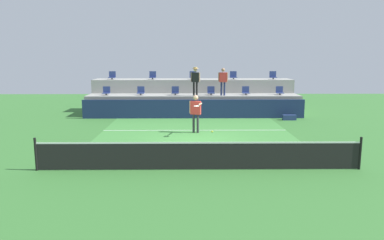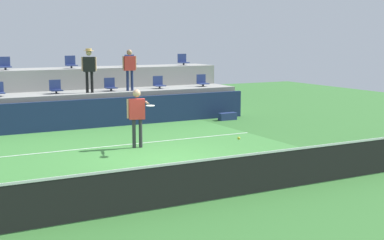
{
  "view_description": "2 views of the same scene",
  "coord_description": "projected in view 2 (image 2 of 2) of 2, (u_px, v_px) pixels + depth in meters",
  "views": [
    {
      "loc": [
        -0.36,
        -15.5,
        3.63
      ],
      "look_at": [
        -0.18,
        -1.11,
        1.13
      ],
      "focal_mm": 34.7,
      "sensor_mm": 36.0,
      "label": 1
    },
    {
      "loc": [
        -6.15,
        -13.37,
        3.38
      ],
      "look_at": [
        0.32,
        -1.22,
        1.26
      ],
      "focal_mm": 50.27,
      "sensor_mm": 36.0,
      "label": 2
    }
  ],
  "objects": [
    {
      "name": "spectator_with_hat",
      "position": [
        89.0,
        66.0,
        20.71
      ],
      "size": [
        0.58,
        0.48,
        1.71
      ],
      "color": "black",
      "rests_on": "seating_tier_lower"
    },
    {
      "name": "stadium_chair_upper_right",
      "position": [
        130.0,
        62.0,
        23.8
      ],
      "size": [
        0.44,
        0.4,
        0.52
      ],
      "color": "#2D2D33",
      "rests_on": "seating_tier_upper"
    },
    {
      "name": "stadium_chair_lower_right",
      "position": [
        159.0,
        83.0,
        22.62
      ],
      "size": [
        0.44,
        0.4,
        0.52
      ],
      "color": "#2D2D33",
      "rests_on": "seating_tier_lower"
    },
    {
      "name": "court_inner_paint",
      "position": [
        147.0,
        153.0,
        15.9
      ],
      "size": [
        9.0,
        10.0,
        0.01
      ],
      "primitive_type": "cube",
      "color": "#3D7F38",
      "rests_on": "ground_plane"
    },
    {
      "name": "stadium_chair_lower_mid_right",
      "position": [
        110.0,
        85.0,
        21.62
      ],
      "size": [
        0.44,
        0.4,
        0.52
      ],
      "color": "#2D2D33",
      "rests_on": "seating_tier_lower"
    },
    {
      "name": "tennis_player",
      "position": [
        137.0,
        112.0,
        16.44
      ],
      "size": [
        0.61,
        1.32,
        1.81
      ],
      "color": "#2D2D33",
      "rests_on": "ground_plane"
    },
    {
      "name": "stadium_chair_upper_left",
      "position": [
        5.0,
        64.0,
        21.33
      ],
      "size": [
        0.44,
        0.4,
        0.52
      ],
      "color": "#2D2D33",
      "rests_on": "seating_tier_upper"
    },
    {
      "name": "stadium_chair_lower_far_right",
      "position": [
        202.0,
        81.0,
        23.59
      ],
      "size": [
        0.44,
        0.4,
        0.52
      ],
      "color": "#2D2D33",
      "rests_on": "seating_tier_lower"
    },
    {
      "name": "stadium_chair_upper_center",
      "position": [
        71.0,
        63.0,
        22.56
      ],
      "size": [
        0.44,
        0.4,
        0.52
      ],
      "color": "#2D2D33",
      "rests_on": "seating_tier_upper"
    },
    {
      "name": "spectator_in_grey",
      "position": [
        130.0,
        66.0,
        21.49
      ],
      "size": [
        0.58,
        0.23,
        1.65
      ],
      "color": "navy",
      "rests_on": "seating_tier_lower"
    },
    {
      "name": "seating_tier_lower",
      "position": [
        84.0,
        107.0,
        21.31
      ],
      "size": [
        13.0,
        1.8,
        1.25
      ],
      "primitive_type": "cube",
      "color": "gray",
      "rests_on": "ground_plane"
    },
    {
      "name": "sponsor_backboard",
      "position": [
        94.0,
        113.0,
        20.18
      ],
      "size": [
        13.0,
        0.16,
        1.1
      ],
      "primitive_type": "cube",
      "color": "navy",
      "rests_on": "ground_plane"
    },
    {
      "name": "tennis_net",
      "position": [
        240.0,
        174.0,
        11.47
      ],
      "size": [
        10.48,
        0.08,
        1.07
      ],
      "color": "black",
      "rests_on": "ground_plane"
    },
    {
      "name": "stadium_chair_lower_mid_left",
      "position": [
        56.0,
        88.0,
        20.6
      ],
      "size": [
        0.44,
        0.4,
        0.52
      ],
      "color": "#2D2D33",
      "rests_on": "seating_tier_lower"
    },
    {
      "name": "court_service_line",
      "position": [
        130.0,
        144.0,
        17.12
      ],
      "size": [
        9.0,
        0.06,
        0.0
      ],
      "primitive_type": "cube",
      "color": "white",
      "rests_on": "ground_plane"
    },
    {
      "name": "equipment_bag",
      "position": [
        228.0,
        116.0,
        22.17
      ],
      "size": [
        0.76,
        0.28,
        0.3
      ],
      "primitive_type": "cube",
      "color": "navy",
      "rests_on": "ground_plane"
    },
    {
      "name": "ground_plane",
      "position": [
        162.0,
        159.0,
        15.03
      ],
      "size": [
        40.0,
        40.0,
        0.0
      ],
      "primitive_type": "plane",
      "color": "#336B2D"
    },
    {
      "name": "stadium_chair_upper_far_right",
      "position": [
        183.0,
        60.0,
        25.02
      ],
      "size": [
        0.44,
        0.4,
        0.52
      ],
      "color": "#2D2D33",
      "rests_on": "seating_tier_upper"
    },
    {
      "name": "tennis_ball",
      "position": [
        239.0,
        138.0,
        12.28
      ],
      "size": [
        0.07,
        0.07,
        0.07
      ],
      "color": "#CCE033"
    },
    {
      "name": "seating_tier_upper",
      "position": [
        71.0,
        93.0,
        22.81
      ],
      "size": [
        13.0,
        1.8,
        2.1
      ],
      "primitive_type": "cube",
      "color": "gray",
      "rests_on": "ground_plane"
    }
  ]
}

